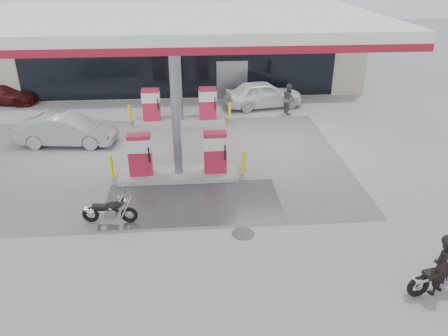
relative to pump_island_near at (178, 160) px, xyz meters
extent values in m
plane|color=gray|center=(0.00, -2.00, -0.71)|extent=(90.00, 90.00, 0.00)
cube|color=#4C4C4F|center=(0.50, -2.00, -0.71)|extent=(6.00, 3.00, 0.00)
cylinder|color=#38383A|center=(2.00, -4.00, -0.71)|extent=(0.70, 0.70, 0.01)
cube|color=#ACA590|center=(0.00, 14.00, 1.29)|extent=(22.00, 8.00, 4.00)
cube|color=black|center=(0.00, 9.97, 0.69)|extent=(18.00, 0.10, 2.60)
cube|color=maroon|center=(0.00, 9.90, 2.79)|extent=(22.00, 0.25, 1.00)
cube|color=navy|center=(7.00, 9.85, 2.79)|extent=(3.50, 0.12, 0.80)
cube|color=gray|center=(3.00, 9.93, 0.39)|extent=(1.80, 0.14, 2.20)
cube|color=silver|center=(0.00, 3.00, 4.59)|extent=(16.00, 10.00, 0.60)
cube|color=maroon|center=(0.00, -1.95, 4.41)|extent=(16.00, 0.12, 0.24)
cube|color=maroon|center=(0.00, 7.95, 4.41)|extent=(16.00, 0.12, 0.24)
cylinder|color=gray|center=(0.00, 0.00, 1.88)|extent=(0.32, 0.32, 5.00)
cylinder|color=gray|center=(0.00, 6.00, 1.88)|extent=(0.32, 0.32, 5.00)
cube|color=#9E9E99|center=(0.00, 0.00, -0.62)|extent=(4.50, 1.30, 0.18)
cube|color=#A81C38|center=(-1.40, 0.00, 0.27)|extent=(0.85, 0.48, 1.60)
cube|color=#A81C38|center=(1.40, 0.00, 0.27)|extent=(0.85, 0.48, 1.60)
cube|color=silver|center=(-1.40, 0.00, 0.67)|extent=(0.88, 0.52, 0.50)
cube|color=silver|center=(1.40, 0.00, 0.67)|extent=(0.88, 0.52, 0.50)
cylinder|color=yellow|center=(-2.50, 0.00, -0.17)|extent=(0.14, 0.14, 0.90)
cylinder|color=yellow|center=(2.50, 0.00, -0.17)|extent=(0.14, 0.14, 0.90)
cube|color=#9E9E99|center=(0.00, 6.00, -0.62)|extent=(4.50, 1.30, 0.18)
cube|color=#A81C38|center=(-1.40, 6.00, 0.27)|extent=(0.85, 0.48, 1.60)
cube|color=#A81C38|center=(1.40, 6.00, 0.27)|extent=(0.85, 0.48, 1.60)
cube|color=silver|center=(-1.40, 6.00, 0.67)|extent=(0.88, 0.52, 0.50)
cube|color=silver|center=(1.40, 6.00, 0.67)|extent=(0.88, 0.52, 0.50)
cylinder|color=yellow|center=(-2.50, 6.00, -0.17)|extent=(0.14, 0.14, 0.90)
cylinder|color=yellow|center=(2.50, 6.00, -0.17)|extent=(0.14, 0.14, 0.90)
torus|color=black|center=(5.99, -7.02, -0.40)|extent=(0.63, 0.25, 0.61)
cube|color=gray|center=(6.72, -6.89, -0.32)|extent=(0.44, 0.31, 0.31)
cube|color=black|center=(6.57, -6.92, -0.22)|extent=(0.92, 0.26, 0.08)
cube|color=black|center=(6.37, -6.96, -0.06)|extent=(0.59, 0.34, 0.10)
cylinder|color=silver|center=(6.20, -6.84, -0.42)|extent=(0.92, 0.24, 0.08)
imported|color=black|center=(6.52, -6.93, 0.10)|extent=(0.71, 0.63, 1.62)
torus|color=black|center=(-1.51, -3.06, -0.44)|extent=(0.55, 0.18, 0.54)
torus|color=black|center=(-2.75, -2.94, -0.44)|extent=(0.55, 0.18, 0.54)
cube|color=gray|center=(-2.09, -3.00, -0.37)|extent=(0.38, 0.25, 0.27)
cube|color=black|center=(-2.23, -2.99, -0.28)|extent=(0.81, 0.17, 0.07)
ellipsoid|color=black|center=(-1.96, -3.02, -0.08)|extent=(0.53, 0.33, 0.25)
cube|color=black|center=(-2.41, -2.97, -0.14)|extent=(0.51, 0.26, 0.09)
cylinder|color=silver|center=(-1.69, -3.04, 0.19)|extent=(0.10, 0.68, 0.03)
sphere|color=silver|center=(-1.59, -3.05, 0.08)|extent=(0.16, 0.16, 0.16)
cylinder|color=silver|center=(-2.53, -2.84, -0.46)|extent=(0.81, 0.15, 0.07)
imported|color=white|center=(4.58, 8.20, 0.02)|extent=(4.49, 2.40, 1.45)
imported|color=#4B4C50|center=(5.74, 7.00, 0.09)|extent=(0.75, 0.89, 1.60)
imported|color=#989A9F|center=(-4.96, 3.60, -0.02)|extent=(4.31, 1.90, 1.38)
imported|color=#470F10|center=(-10.00, 10.00, -0.16)|extent=(4.00, 2.22, 1.10)
camera|label=1|loc=(0.53, -14.99, 6.97)|focal=35.00mm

